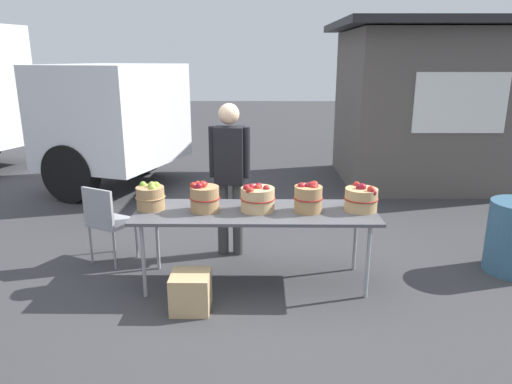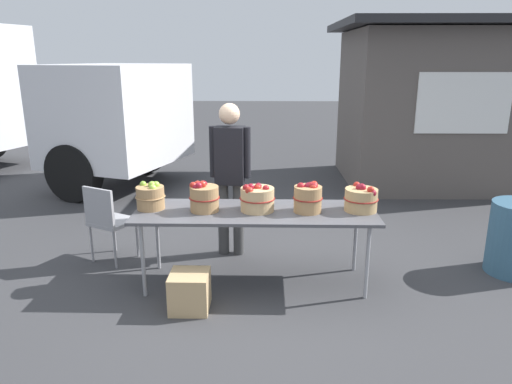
{
  "view_description": "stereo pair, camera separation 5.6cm",
  "coord_description": "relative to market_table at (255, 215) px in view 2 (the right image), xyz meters",
  "views": [
    {
      "loc": [
        0.05,
        -4.29,
        2.17
      ],
      "look_at": [
        0.0,
        0.3,
        0.85
      ],
      "focal_mm": 33.19,
      "sensor_mm": 36.0,
      "label": 1
    },
    {
      "loc": [
        0.1,
        -4.29,
        2.17
      ],
      "look_at": [
        0.0,
        0.3,
        0.85
      ],
      "focal_mm": 33.19,
      "sensor_mm": 36.0,
      "label": 2
    }
  ],
  "objects": [
    {
      "name": "apple_basket_red_0",
      "position": [
        -0.49,
        -0.01,
        0.18
      ],
      "size": [
        0.29,
        0.29,
        0.3
      ],
      "color": "#A87F51",
      "rests_on": "market_table"
    },
    {
      "name": "apple_basket_red_2",
      "position": [
        0.5,
        -0.02,
        0.18
      ],
      "size": [
        0.28,
        0.28,
        0.3
      ],
      "color": "#A87F51",
      "rests_on": "market_table"
    },
    {
      "name": "market_table",
      "position": [
        0.0,
        0.0,
        0.0
      ],
      "size": [
        2.3,
        0.76,
        0.75
      ],
      "color": "#4C4C51",
      "rests_on": "ground"
    },
    {
      "name": "ground_plane",
      "position": [
        0.0,
        0.0,
        -0.71
      ],
      "size": [
        40.0,
        40.0,
        0.0
      ],
      "primitive_type": "plane",
      "color": "#38383A"
    },
    {
      "name": "vendor_adult",
      "position": [
        -0.29,
        0.72,
        0.29
      ],
      "size": [
        0.45,
        0.25,
        1.7
      ],
      "rotation": [
        0.0,
        0.0,
        3.05
      ],
      "color": "#3F3F3F",
      "rests_on": "ground"
    },
    {
      "name": "apple_basket_red_3",
      "position": [
        1.01,
        0.02,
        0.16
      ],
      "size": [
        0.33,
        0.33,
        0.27
      ],
      "color": "tan",
      "rests_on": "market_table"
    },
    {
      "name": "folding_chair",
      "position": [
        -1.59,
        0.46,
        -0.2
      ],
      "size": [
        0.54,
        0.54,
        0.86
      ],
      "rotation": [
        0.0,
        0.0,
        2.67
      ],
      "color": "#99999E",
      "rests_on": "ground"
    },
    {
      "name": "apple_basket_red_1",
      "position": [
        0.02,
        0.0,
        0.16
      ],
      "size": [
        0.34,
        0.34,
        0.27
      ],
      "color": "tan",
      "rests_on": "market_table"
    },
    {
      "name": "food_kiosk",
      "position": [
        3.05,
        4.1,
        0.67
      ],
      "size": [
        3.53,
        2.93,
        2.74
      ],
      "rotation": [
        0.0,
        0.0,
        0.01
      ],
      "color": "#59514C",
      "rests_on": "ground"
    },
    {
      "name": "produce_crate",
      "position": [
        -0.57,
        -0.53,
        -0.54
      ],
      "size": [
        0.34,
        0.34,
        0.34
      ],
      "primitive_type": "cube",
      "color": "tan",
      "rests_on": "ground"
    },
    {
      "name": "apple_basket_green_0",
      "position": [
        -1.01,
        0.04,
        0.16
      ],
      "size": [
        0.29,
        0.29,
        0.27
      ],
      "color": "#A87F51",
      "rests_on": "market_table"
    }
  ]
}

